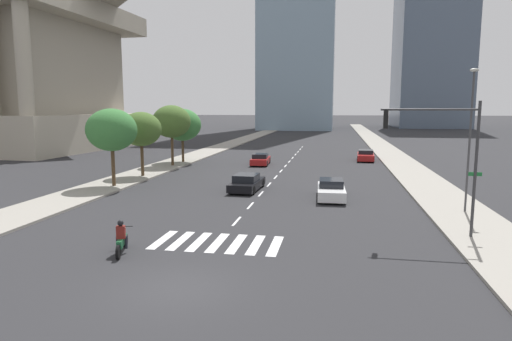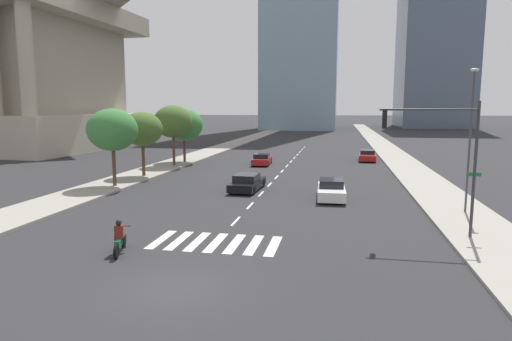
{
  "view_description": "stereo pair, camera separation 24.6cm",
  "coord_description": "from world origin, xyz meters",
  "px_view_note": "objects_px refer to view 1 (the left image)",
  "views": [
    {
      "loc": [
        5.27,
        -13.77,
        6.18
      ],
      "look_at": [
        0.0,
        15.31,
        2.0
      ],
      "focal_mm": 30.8,
      "sensor_mm": 36.0,
      "label": 1
    },
    {
      "loc": [
        5.51,
        -13.73,
        6.18
      ],
      "look_at": [
        0.0,
        15.31,
        2.0
      ],
      "focal_mm": 30.8,
      "sensor_mm": 36.0,
      "label": 2
    }
  ],
  "objects_px": {
    "motorcycle_lead": "(122,240)",
    "street_tree_fourth": "(182,125)",
    "traffic_signal_near": "(442,145)",
    "street_tree_nearest": "(112,130)",
    "sedan_red_3": "(260,160)",
    "sedan_black_2": "(247,183)",
    "street_lamp_east": "(470,131)",
    "street_tree_third": "(172,122)",
    "sedan_red_1": "(366,156)",
    "street_tree_second": "(141,129)",
    "sedan_white_0": "(331,190)"
  },
  "relations": [
    {
      "from": "sedan_white_0",
      "to": "traffic_signal_near",
      "type": "height_order",
      "value": "traffic_signal_near"
    },
    {
      "from": "street_lamp_east",
      "to": "street_tree_fourth",
      "type": "relative_size",
      "value": 1.38
    },
    {
      "from": "motorcycle_lead",
      "to": "sedan_red_3",
      "type": "relative_size",
      "value": 0.48
    },
    {
      "from": "sedan_black_2",
      "to": "sedan_white_0",
      "type": "bearing_deg",
      "value": -104.09
    },
    {
      "from": "traffic_signal_near",
      "to": "street_lamp_east",
      "type": "bearing_deg",
      "value": -116.78
    },
    {
      "from": "sedan_red_1",
      "to": "street_lamp_east",
      "type": "height_order",
      "value": "street_lamp_east"
    },
    {
      "from": "street_tree_nearest",
      "to": "street_tree_fourth",
      "type": "height_order",
      "value": "street_tree_nearest"
    },
    {
      "from": "sedan_red_3",
      "to": "traffic_signal_near",
      "type": "height_order",
      "value": "traffic_signal_near"
    },
    {
      "from": "street_lamp_east",
      "to": "street_tree_nearest",
      "type": "xyz_separation_m",
      "value": [
        -24.77,
        4.34,
        -0.37
      ]
    },
    {
      "from": "sedan_red_1",
      "to": "sedan_red_3",
      "type": "distance_m",
      "value": 13.22
    },
    {
      "from": "sedan_red_1",
      "to": "traffic_signal_near",
      "type": "bearing_deg",
      "value": 5.09
    },
    {
      "from": "street_tree_third",
      "to": "street_tree_fourth",
      "type": "relative_size",
      "value": 1.06
    },
    {
      "from": "traffic_signal_near",
      "to": "street_tree_second",
      "type": "height_order",
      "value": "traffic_signal_near"
    },
    {
      "from": "sedan_white_0",
      "to": "traffic_signal_near",
      "type": "relative_size",
      "value": 0.72
    },
    {
      "from": "motorcycle_lead",
      "to": "street_tree_fourth",
      "type": "xyz_separation_m",
      "value": [
        -8.16,
        30.64,
        3.76
      ]
    },
    {
      "from": "sedan_white_0",
      "to": "sedan_red_1",
      "type": "bearing_deg",
      "value": 168.67
    },
    {
      "from": "sedan_red_3",
      "to": "street_lamp_east",
      "type": "distance_m",
      "value": 26.06
    },
    {
      "from": "traffic_signal_near",
      "to": "street_tree_second",
      "type": "distance_m",
      "value": 26.68
    },
    {
      "from": "sedan_black_2",
      "to": "street_tree_fourth",
      "type": "distance_m",
      "value": 19.0
    },
    {
      "from": "sedan_white_0",
      "to": "traffic_signal_near",
      "type": "distance_m",
      "value": 10.69
    },
    {
      "from": "sedan_white_0",
      "to": "sedan_black_2",
      "type": "height_order",
      "value": "sedan_white_0"
    },
    {
      "from": "street_tree_nearest",
      "to": "street_tree_third",
      "type": "bearing_deg",
      "value": 90.0
    },
    {
      "from": "motorcycle_lead",
      "to": "sedan_red_3",
      "type": "bearing_deg",
      "value": -18.12
    },
    {
      "from": "sedan_white_0",
      "to": "street_tree_fourth",
      "type": "distance_m",
      "value": 24.46
    },
    {
      "from": "sedan_white_0",
      "to": "sedan_red_3",
      "type": "relative_size",
      "value": 1.03
    },
    {
      "from": "sedan_red_1",
      "to": "street_lamp_east",
      "type": "xyz_separation_m",
      "value": [
        4.06,
        -26.43,
        4.31
      ]
    },
    {
      "from": "traffic_signal_near",
      "to": "street_tree_fourth",
      "type": "distance_m",
      "value": 33.93
    },
    {
      "from": "sedan_white_0",
      "to": "motorcycle_lead",
      "type": "bearing_deg",
      "value": -35.26
    },
    {
      "from": "street_tree_third",
      "to": "street_tree_fourth",
      "type": "bearing_deg",
      "value": 90.0
    },
    {
      "from": "traffic_signal_near",
      "to": "street_tree_second",
      "type": "relative_size",
      "value": 1.11
    },
    {
      "from": "sedan_red_3",
      "to": "traffic_signal_near",
      "type": "distance_m",
      "value": 29.12
    },
    {
      "from": "sedan_red_3",
      "to": "street_tree_fourth",
      "type": "distance_m",
      "value": 9.75
    },
    {
      "from": "street_tree_fourth",
      "to": "motorcycle_lead",
      "type": "bearing_deg",
      "value": -75.08
    },
    {
      "from": "sedan_red_1",
      "to": "sedan_black_2",
      "type": "bearing_deg",
      "value": -22.61
    },
    {
      "from": "traffic_signal_near",
      "to": "street_tree_nearest",
      "type": "xyz_separation_m",
      "value": [
        -22.01,
        9.81,
        0.02
      ]
    },
    {
      "from": "motorcycle_lead",
      "to": "sedan_red_3",
      "type": "xyz_separation_m",
      "value": [
        0.84,
        30.57,
        0.0
      ]
    },
    {
      "from": "street_tree_second",
      "to": "street_tree_fourth",
      "type": "relative_size",
      "value": 0.96
    },
    {
      "from": "sedan_red_3",
      "to": "street_tree_nearest",
      "type": "height_order",
      "value": "street_tree_nearest"
    },
    {
      "from": "sedan_black_2",
      "to": "street_tree_fourth",
      "type": "bearing_deg",
      "value": 37.36
    },
    {
      "from": "traffic_signal_near",
      "to": "street_tree_nearest",
      "type": "height_order",
      "value": "traffic_signal_near"
    },
    {
      "from": "motorcycle_lead",
      "to": "sedan_white_0",
      "type": "bearing_deg",
      "value": -49.74
    },
    {
      "from": "sedan_red_3",
      "to": "street_tree_second",
      "type": "xyz_separation_m",
      "value": [
        -9.0,
        -10.68,
        3.76
      ]
    },
    {
      "from": "motorcycle_lead",
      "to": "sedan_red_1",
      "type": "distance_m",
      "value": 38.8
    },
    {
      "from": "sedan_black_2",
      "to": "street_lamp_east",
      "type": "bearing_deg",
      "value": -106.58
    },
    {
      "from": "sedan_red_3",
      "to": "traffic_signal_near",
      "type": "xyz_separation_m",
      "value": [
        13.01,
        -25.75,
        3.92
      ]
    },
    {
      "from": "sedan_red_1",
      "to": "motorcycle_lead",
      "type": "bearing_deg",
      "value": -16.11
    },
    {
      "from": "sedan_red_3",
      "to": "street_tree_second",
      "type": "relative_size",
      "value": 0.78
    },
    {
      "from": "sedan_black_2",
      "to": "street_tree_nearest",
      "type": "xyz_separation_m",
      "value": [
        -10.56,
        -0.67,
        3.95
      ]
    },
    {
      "from": "sedan_white_0",
      "to": "traffic_signal_near",
      "type": "xyz_separation_m",
      "value": [
        5.11,
        -8.55,
        3.9
      ]
    },
    {
      "from": "street_tree_third",
      "to": "street_lamp_east",
      "type": "bearing_deg",
      "value": -34.57
    }
  ]
}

